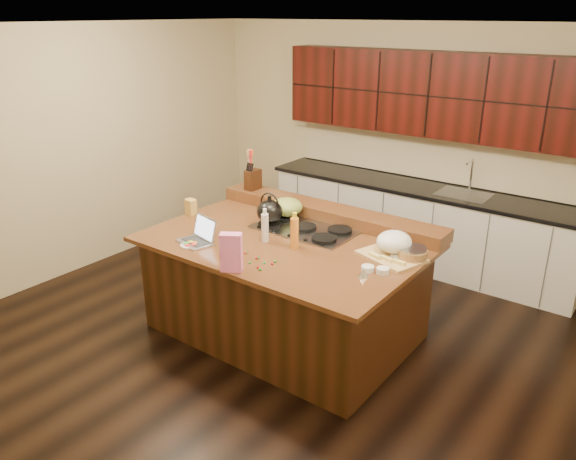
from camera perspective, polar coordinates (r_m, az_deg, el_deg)
The scene contains 36 objects.
room at distance 4.78m, azimuth -0.36°, elevation 3.74°, with size 5.52×5.02×2.72m.
island at distance 5.12m, azimuth -0.34°, elevation -5.76°, with size 2.40×1.60×0.92m.
back_ledge at distance 5.44m, azimuth 4.10°, elevation 1.80°, with size 2.40×0.30×0.12m, color black.
cooktop at distance 5.14m, azimuth 1.67°, elevation 0.14°, with size 0.92×0.52×0.05m.
back_counter at distance 6.60m, azimuth 13.56°, elevation 4.81°, with size 3.70×0.66×2.40m.
kettle at distance 5.17m, azimuth -1.87°, elevation 1.87°, with size 0.24×0.24×0.22m, color black.
green_bowl at distance 5.37m, azimuth -0.14°, elevation 2.38°, with size 0.31×0.31×0.17m, color olive.
laptop at distance 4.93m, azimuth -8.97°, elevation -0.57°, with size 0.36×0.31×0.22m.
oil_bottle at distance 4.71m, azimuth 0.67°, elevation -0.35°, with size 0.07×0.07×0.27m, color orange.
vinegar_bottle at distance 4.86m, azimuth -2.35°, elevation 0.23°, with size 0.06×0.06×0.25m, color silver.
wooden_tray at distance 4.67m, azimuth 10.67°, elevation -1.52°, with size 0.59×0.50×0.20m.
ramekin_a at distance 4.36m, azimuth 9.62°, elevation -4.10°, with size 0.10×0.10×0.04m, color white.
ramekin_b at distance 4.38m, azimuth 8.10°, elevation -3.92°, with size 0.10×0.10×0.04m, color white.
ramekin_c at distance 4.64m, azimuth 10.97°, elevation -2.58°, with size 0.10×0.10×0.04m, color white.
strainer_bowl at distance 4.63m, azimuth 12.53°, elevation -2.48°, with size 0.24×0.24×0.09m, color #996B3F.
kitchen_timer at distance 4.28m, azimuth 7.67°, elevation -4.33°, with size 0.08×0.08×0.07m, color silver.
pink_bag at distance 4.32m, azimuth -5.79°, elevation -2.27°, with size 0.16×0.09×0.31m, color pink.
candy_plate at distance 4.88m, azimuth -9.85°, elevation -1.49°, with size 0.18×0.18×0.01m, color white.
package_box at distance 5.61m, azimuth -9.85°, elevation 2.34°, with size 0.11×0.08×0.15m, color gold.
utensil_crock at distance 5.95m, azimuth -3.77°, elevation 4.85°, with size 0.12×0.12×0.14m, color white.
knife_block at distance 5.93m, azimuth -3.57°, elevation 5.13°, with size 0.10×0.17×0.21m, color black.
gumdrop_0 at distance 4.56m, azimuth -3.23°, elevation -2.86°, with size 0.02×0.02×0.02m, color red.
gumdrop_1 at distance 4.47m, azimuth -2.41°, elevation -3.35°, with size 0.02×0.02×0.02m, color #198C26.
gumdrop_2 at distance 4.60m, azimuth -6.26°, elevation -2.70°, with size 0.02×0.02×0.02m, color red.
gumdrop_3 at distance 4.36m, azimuth -2.88°, elevation -4.02°, with size 0.02×0.02×0.02m, color #198C26.
gumdrop_4 at distance 4.66m, azimuth -4.35°, elevation -2.34°, with size 0.02×0.02×0.02m, color red.
gumdrop_5 at distance 4.49m, azimuth -1.30°, elevation -3.22°, with size 0.02×0.02×0.02m, color #198C26.
gumdrop_6 at distance 4.62m, azimuth -6.91°, elevation -2.63°, with size 0.02×0.02×0.02m, color red.
gumdrop_7 at distance 4.48m, azimuth -3.90°, elevation -3.33°, with size 0.02×0.02×0.02m, color #198C26.
gumdrop_8 at distance 4.39m, azimuth -3.07°, elevation -3.82°, with size 0.02×0.02×0.02m, color red.
gumdrop_9 at distance 4.56m, azimuth -3.05°, elevation -2.83°, with size 0.02×0.02×0.02m, color #198C26.
gumdrop_10 at distance 4.66m, azimuth -5.54°, elevation -2.35°, with size 0.02×0.02×0.02m, color red.
gumdrop_11 at distance 4.67m, azimuth -6.61°, elevation -2.37°, with size 0.02×0.02×0.02m, color #198C26.
gumdrop_12 at distance 4.74m, azimuth -6.50°, elevation -2.01°, with size 0.02×0.02×0.02m, color red.
gumdrop_13 at distance 4.66m, azimuth -4.24°, elevation -2.31°, with size 0.02×0.02×0.02m, color #198C26.
gumdrop_14 at distance 4.45m, azimuth -1.63°, elevation -3.44°, with size 0.02×0.02×0.02m, color red.
Camera 1 is at (2.75, -3.63, 2.80)m, focal length 35.00 mm.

